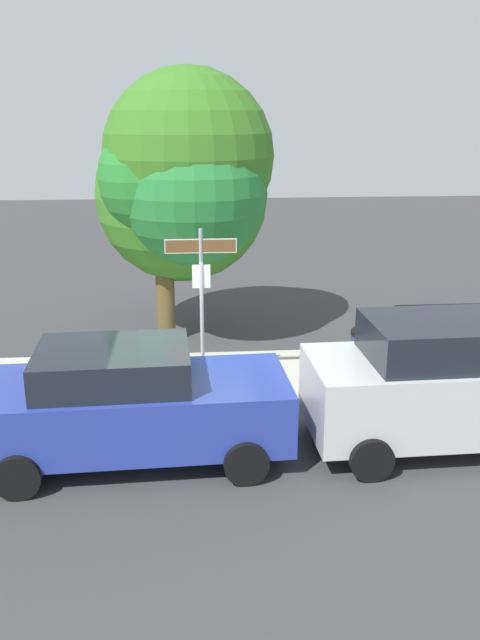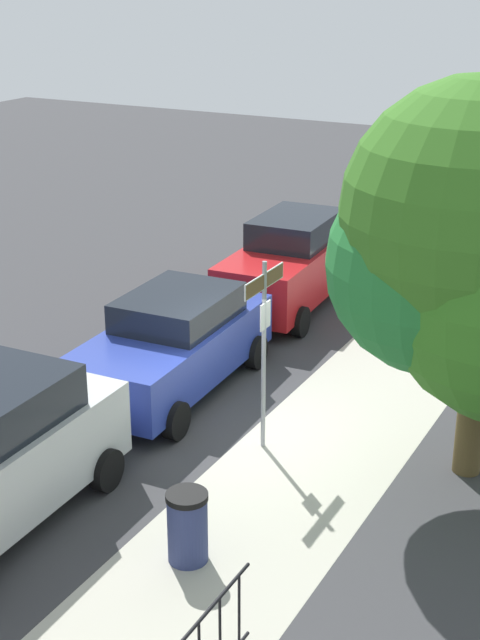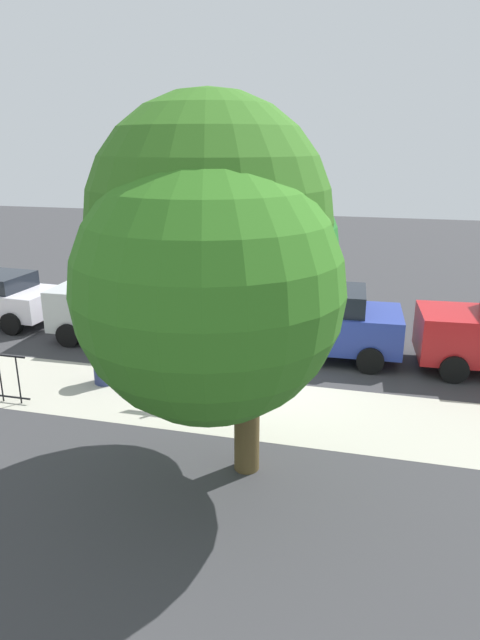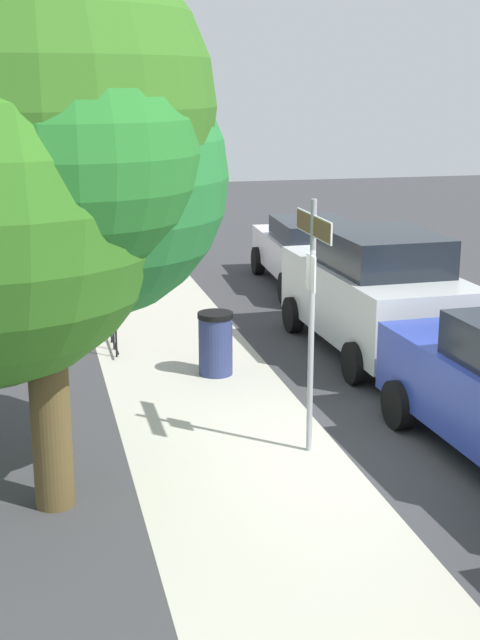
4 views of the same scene
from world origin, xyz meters
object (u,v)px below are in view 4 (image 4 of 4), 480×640
Objects in this scene: street_sign at (312,282)px; utility_shed at (18,222)px; trash_bin at (216,343)px; shade_tree at (27,161)px; car_white at (311,251)px; car_silver at (376,292)px.

street_sign reaches higher than utility_shed.
utility_shed is 3.51× the size of trash_bin.
street_sign is 3.58m from trash_bin.
shade_tree reaches higher than street_sign.
street_sign is at bearing 165.38° from car_white.
car_silver is at bearing -79.22° from trash_bin.
shade_tree is at bearing 142.26° from trash_bin.
utility_shed is 7.53m from trash_bin.
trash_bin is (3.43, -2.65, -3.10)m from shade_tree.
car_white is at bearing -103.13° from utility_shed.
car_white reaches higher than trash_bin.
car_white is 6.37m from utility_shed.
utility_shed is at bearing 40.40° from car_silver.
street_sign is at bearing -84.94° from shade_tree.
utility_shed is (10.32, 0.25, -2.16)m from shade_tree.
car_white is at bearing -17.89° from street_sign.
car_silver reaches higher than car_white.
utility_shed is at bearing 1.37° from shade_tree.
car_white is 4.45× the size of trash_bin.
car_silver is at bearing -54.05° from shade_tree.
car_white is at bearing -31.00° from trash_bin.
shade_tree reaches higher than trash_bin.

